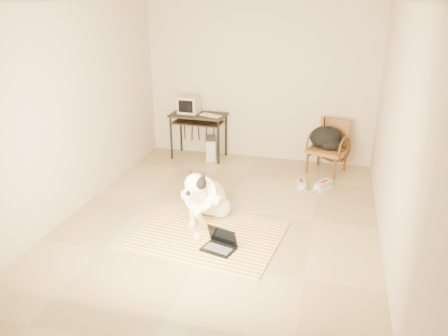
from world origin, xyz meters
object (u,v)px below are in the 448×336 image
at_px(backpack, 327,139).
at_px(pc_tower, 211,148).
at_px(dog, 205,198).
at_px(computer_desk, 198,121).
at_px(crt_monitor, 189,105).
at_px(laptop, 220,244).
at_px(rattan_chair, 329,146).

bearing_deg(backpack, pc_tower, 176.77).
height_order(dog, computer_desk, dog).
bearing_deg(crt_monitor, dog, -66.81).
bearing_deg(backpack, computer_desk, 176.68).
xyz_separation_m(laptop, pc_tower, (-0.96, 2.91, 0.11)).
bearing_deg(laptop, dog, 120.29).
bearing_deg(backpack, rattan_chair, 48.03).
distance_m(pc_tower, rattan_chair, 2.08).
bearing_deg(dog, rattan_chair, 56.51).
distance_m(computer_desk, backpack, 2.26).
bearing_deg(laptop, rattan_chair, 68.80).
distance_m(computer_desk, rattan_chair, 2.31).
relative_size(computer_desk, backpack, 1.92).
bearing_deg(laptop, pc_tower, 108.34).
bearing_deg(crt_monitor, laptop, -65.25).
distance_m(dog, crt_monitor, 2.64).
relative_size(dog, backpack, 2.27).
height_order(computer_desk, crt_monitor, crt_monitor).
height_order(laptop, crt_monitor, crt_monitor).
bearing_deg(rattan_chair, pc_tower, 178.25).
relative_size(dog, crt_monitor, 3.32).
distance_m(dog, computer_desk, 2.47).
distance_m(crt_monitor, backpack, 2.47).
bearing_deg(backpack, dog, -123.27).
relative_size(pc_tower, rattan_chair, 0.52).
relative_size(crt_monitor, backpack, 0.68).
xyz_separation_m(dog, crt_monitor, (-1.01, 2.36, 0.62)).
distance_m(laptop, pc_tower, 3.07).
bearing_deg(pc_tower, crt_monitor, 169.41).
bearing_deg(laptop, computer_desk, 112.15).
bearing_deg(laptop, backpack, 69.26).
height_order(pc_tower, rattan_chair, rattan_chair).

